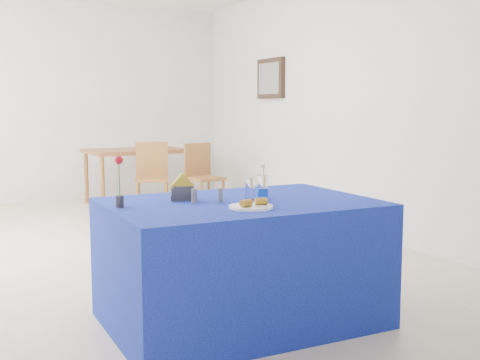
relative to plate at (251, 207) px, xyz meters
name	(u,v)px	position (x,y,z in m)	size (l,w,h in m)	color
floor	(121,253)	(-0.13, 2.33, -0.77)	(7.00, 7.00, 0.00)	beige
room_shell	(116,59)	(-0.13, 2.33, 0.98)	(7.00, 7.00, 7.00)	silver
picture_frame	(271,79)	(2.34, 3.93, 0.93)	(0.06, 0.64, 0.52)	black
picture_art	(269,78)	(2.31, 3.93, 0.93)	(0.02, 0.52, 0.40)	#998C66
plate	(251,207)	(0.00, 0.00, 0.00)	(0.25, 0.25, 0.01)	white
drinking_glass	(250,189)	(0.15, 0.30, 0.06)	(0.06, 0.06, 0.13)	silver
salt_shaker	(194,196)	(-0.22, 0.31, 0.04)	(0.03, 0.03, 0.09)	slate
pepper_shaker	(221,195)	(-0.06, 0.27, 0.04)	(0.03, 0.03, 0.09)	#5F5E63
blue_table	(241,262)	(0.07, 0.26, -0.39)	(1.60, 1.10, 0.76)	#0F1091
water_bottle	(262,188)	(0.22, 0.26, 0.06)	(0.07, 0.07, 0.21)	white
napkin_holder	(182,193)	(-0.25, 0.44, 0.04)	(0.16, 0.10, 0.17)	#343439
rose_vase	(119,183)	(-0.66, 0.36, 0.14)	(0.05, 0.05, 0.30)	#222227
oak_table	(136,155)	(0.85, 5.06, -0.09)	(1.38, 0.95, 0.76)	brown
chair_bg_left	(152,173)	(0.78, 4.17, -0.25)	(0.51, 0.51, 0.90)	brown
chair_bg_right	(202,172)	(1.41, 4.06, -0.26)	(0.45, 0.45, 0.87)	brown
banana_pieces	(254,202)	(0.01, -0.01, 0.03)	(0.18, 0.08, 0.04)	gold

